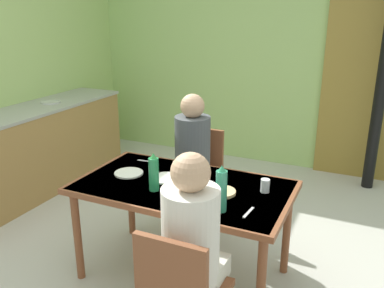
{
  "coord_description": "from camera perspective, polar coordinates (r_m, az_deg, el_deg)",
  "views": [
    {
      "loc": [
        1.39,
        -2.38,
        1.87
      ],
      "look_at": [
        0.26,
        0.07,
        0.97
      ],
      "focal_mm": 38.08,
      "sensor_mm": 36.0,
      "label": 1
    }
  ],
  "objects": [
    {
      "name": "bread_plate_sliced",
      "position": [
        2.69,
        4.13,
        -6.71
      ],
      "size": [
        0.19,
        0.19,
        0.02
      ],
      "primitive_type": "cylinder",
      "color": "#DBB77A",
      "rests_on": "dining_table"
    },
    {
      "name": "dinner_plate_far_center",
      "position": [
        3.02,
        -8.85,
        -4.04
      ],
      "size": [
        0.21,
        0.21,
        0.01
      ],
      "primitive_type": "cylinder",
      "color": "white",
      "rests_on": "dining_table"
    },
    {
      "name": "water_bottle_green_near",
      "position": [
        2.42,
        4.13,
        -6.41
      ],
      "size": [
        0.07,
        0.07,
        0.29
      ],
      "color": "#32916F",
      "rests_on": "dining_table"
    },
    {
      "name": "drinking_glass_by_near_diner",
      "position": [
        2.73,
        10.2,
        -5.76
      ],
      "size": [
        0.06,
        0.06,
        0.09
      ],
      "primitive_type": "cylinder",
      "color": "silver",
      "rests_on": "dining_table"
    },
    {
      "name": "wall_back",
      "position": [
        5.13,
        9.16,
        13.03
      ],
      "size": [
        4.54,
        0.1,
        2.82
      ],
      "primitive_type": "cube",
      "color": "#A2C873",
      "rests_on": "ground_plane"
    },
    {
      "name": "dining_table",
      "position": [
        2.84,
        -1.28,
        -7.04
      ],
      "size": [
        1.47,
        0.83,
        0.72
      ],
      "color": "brown",
      "rests_on": "ground_plane"
    },
    {
      "name": "person_far_diner",
      "position": [
        3.41,
        -0.03,
        -0.25
      ],
      "size": [
        0.3,
        0.37,
        0.77
      ],
      "rotation": [
        0.0,
        0.0,
        3.14
      ],
      "color": "#45485B",
      "rests_on": "ground_plane"
    },
    {
      "name": "person_near_diner",
      "position": [
        2.14,
        -0.03,
        -12.25
      ],
      "size": [
        0.3,
        0.37,
        0.77
      ],
      "color": "silver",
      "rests_on": "ground_plane"
    },
    {
      "name": "dinner_plate_near_left",
      "position": [
        2.91,
        -3.59,
        -4.79
      ],
      "size": [
        0.21,
        0.21,
        0.01
      ],
      "primitive_type": "cylinder",
      "color": "white",
      "rests_on": "dining_table"
    },
    {
      "name": "water_bottle_green_far",
      "position": [
        2.69,
        -5.36,
        -4.08
      ],
      "size": [
        0.07,
        0.07,
        0.26
      ],
      "color": "#25864F",
      "rests_on": "dining_table"
    },
    {
      "name": "cutlery_fork_near",
      "position": [
        3.25,
        -6.43,
        -2.39
      ],
      "size": [
        0.15,
        0.03,
        0.0
      ],
      "primitive_type": "cube",
      "rotation": [
        0.0,
        0.0,
        0.08
      ],
      "color": "silver",
      "rests_on": "dining_table"
    },
    {
      "name": "ground_plane",
      "position": [
        3.34,
        -4.74,
        -15.8
      ],
      "size": [
        6.59,
        6.59,
        0.0
      ],
      "primitive_type": "plane",
      "color": "#BAB8AE"
    },
    {
      "name": "door_wooden",
      "position": [
        4.92,
        22.29,
        6.84
      ],
      "size": [
        0.8,
        0.05,
        2.0
      ],
      "primitive_type": "cube",
      "color": "olive",
      "rests_on": "ground_plane"
    },
    {
      "name": "wall_left",
      "position": [
        4.69,
        -25.33,
        11.05
      ],
      "size": [
        0.1,
        3.8,
        2.82
      ],
      "primitive_type": "cube",
      "color": "#A7C771",
      "rests_on": "ground_plane"
    },
    {
      "name": "cutlery_knife_near",
      "position": [
        2.47,
        7.9,
        -9.47
      ],
      "size": [
        0.03,
        0.15,
        0.0
      ],
      "primitive_type": "cube",
      "rotation": [
        0.0,
        0.0,
        1.48
      ],
      "color": "silver",
      "rests_on": "dining_table"
    },
    {
      "name": "chair_far_diner",
      "position": [
        3.62,
        0.88,
        -3.87
      ],
      "size": [
        0.4,
        0.4,
        0.87
      ],
      "rotation": [
        0.0,
        0.0,
        3.14
      ],
      "color": "brown",
      "rests_on": "ground_plane"
    },
    {
      "name": "kitchen_counter",
      "position": [
        4.6,
        -21.64,
        -0.92
      ],
      "size": [
        0.61,
        2.42,
        0.91
      ],
      "color": "olive",
      "rests_on": "ground_plane"
    },
    {
      "name": "dinner_plate_near_right",
      "position": [
        2.59,
        -0.83,
        -7.78
      ],
      "size": [
        0.22,
        0.22,
        0.01
      ],
      "primitive_type": "cylinder",
      "color": "white",
      "rests_on": "dining_table"
    }
  ]
}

